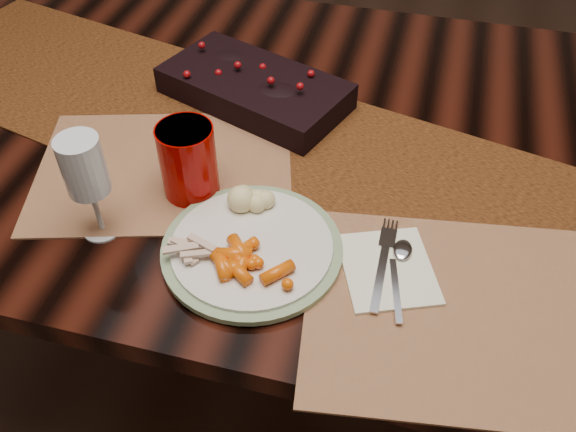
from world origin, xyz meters
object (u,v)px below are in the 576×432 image
(placemat_main, at_px, (476,312))
(red_cup, at_px, (188,161))
(dining_table, at_px, (313,267))
(mashed_potatoes, at_px, (251,199))
(centerpiece, at_px, (254,84))
(baby_carrots, at_px, (256,253))
(napkin, at_px, (388,269))
(wine_glass, at_px, (90,188))
(dinner_plate, at_px, (252,248))
(turkey_shreds, at_px, (190,250))

(placemat_main, distance_m, red_cup, 0.48)
(dining_table, height_order, mashed_potatoes, mashed_potatoes)
(centerpiece, bearing_deg, baby_carrots, -72.75)
(napkin, distance_m, wine_glass, 0.44)
(dinner_plate, relative_size, mashed_potatoes, 3.65)
(turkey_shreds, bearing_deg, dinner_plate, 26.81)
(baby_carrots, distance_m, turkey_shreds, 0.09)
(dining_table, relative_size, mashed_potatoes, 24.76)
(turkey_shreds, bearing_deg, mashed_potatoes, 63.14)
(dinner_plate, bearing_deg, placemat_main, -4.78)
(dining_table, distance_m, placemat_main, 0.58)
(dining_table, distance_m, baby_carrots, 0.52)
(dining_table, bearing_deg, turkey_shreds, -107.43)
(dining_table, bearing_deg, placemat_main, -48.94)
(centerpiece, xyz_separation_m, mashed_potatoes, (0.09, -0.30, 0.00))
(placemat_main, relative_size, mashed_potatoes, 6.30)
(dining_table, distance_m, wine_glass, 0.62)
(red_cup, relative_size, wine_glass, 0.71)
(baby_carrots, height_order, mashed_potatoes, mashed_potatoes)
(dinner_plate, relative_size, napkin, 1.84)
(dining_table, xyz_separation_m, red_cup, (-0.16, -0.21, 0.44))
(baby_carrots, distance_m, wine_glass, 0.26)
(napkin, xyz_separation_m, wine_glass, (-0.43, -0.03, 0.08))
(placemat_main, xyz_separation_m, napkin, (-0.13, 0.04, 0.00))
(placemat_main, relative_size, dinner_plate, 1.73)
(turkey_shreds, bearing_deg, dining_table, 72.57)
(red_cup, bearing_deg, napkin, -14.92)
(turkey_shreds, bearing_deg, placemat_main, 1.81)
(centerpiece, relative_size, dinner_plate, 1.30)
(dining_table, distance_m, red_cup, 0.51)
(centerpiece, bearing_deg, dinner_plate, -73.75)
(dinner_plate, xyz_separation_m, wine_glass, (-0.23, -0.01, 0.07))
(centerpiece, height_order, red_cup, red_cup)
(napkin, height_order, red_cup, red_cup)
(baby_carrots, xyz_separation_m, napkin, (0.18, 0.04, -0.02))
(mashed_potatoes, height_order, turkey_shreds, mashed_potatoes)
(dining_table, relative_size, dinner_plate, 6.79)
(centerpiece, height_order, placemat_main, centerpiece)
(baby_carrots, relative_size, turkey_shreds, 1.50)
(centerpiece, height_order, mashed_potatoes, centerpiece)
(mashed_potatoes, distance_m, napkin, 0.23)
(mashed_potatoes, bearing_deg, napkin, -14.27)
(napkin, bearing_deg, placemat_main, -40.49)
(placemat_main, bearing_deg, wine_glass, 170.21)
(centerpiece, distance_m, dinner_plate, 0.39)
(napkin, bearing_deg, mashed_potatoes, 143.79)
(dining_table, relative_size, centerpiece, 5.21)
(turkey_shreds, distance_m, wine_glass, 0.17)
(dining_table, relative_size, red_cup, 14.79)
(red_cup, bearing_deg, placemat_main, -15.94)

